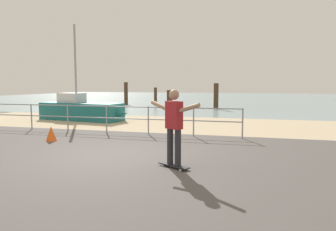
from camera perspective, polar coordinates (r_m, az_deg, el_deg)
ground_plane at (r=7.29m, az=-13.05°, el=-9.15°), size 24.00×10.00×0.04m
beach_strip at (r=14.70m, az=1.96°, el=-1.54°), size 24.00×6.00×0.04m
sea_surface at (r=42.36m, az=10.83°, el=3.08°), size 72.00×50.00×0.04m
railing_fence at (r=12.51m, az=-14.53°, el=0.24°), size 11.77×0.05×1.05m
sailboat at (r=16.67m, az=-15.01°, el=0.92°), size 5.06×2.05×4.87m
skateboard at (r=7.00m, az=1.08°, el=-9.05°), size 0.79×0.59×0.08m
skateboarder at (r=6.82m, az=1.09°, el=-1.31°), size 1.28×0.83×1.65m
groyne_post_0 at (r=28.71m, az=-7.62°, el=3.97°), size 0.34×0.34×2.03m
groyne_post_1 at (r=27.67m, az=-2.28°, el=3.48°), size 0.27×0.27×1.57m
groyne_post_2 at (r=21.45m, az=0.31°, el=2.69°), size 0.39×0.39×1.45m
groyne_post_3 at (r=23.60m, az=8.70°, el=3.47°), size 0.36×0.36×1.93m
traffic_cone at (r=10.86m, az=-20.40°, el=-3.14°), size 0.36×0.36×0.50m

